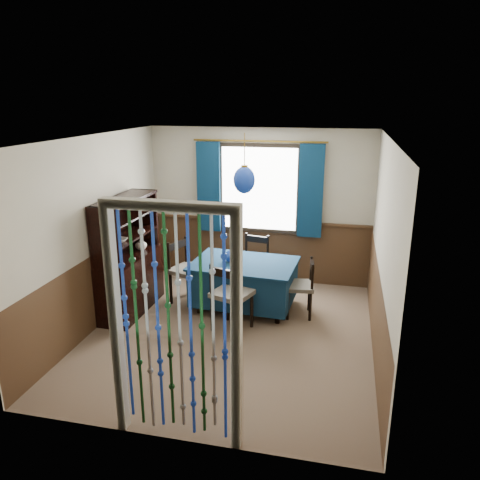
% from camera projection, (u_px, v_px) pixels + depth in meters
% --- Properties ---
extents(floor, '(4.00, 4.00, 0.00)m').
position_uv_depth(floor, '(230.00, 334.00, 6.07)').
color(floor, brown).
rests_on(floor, ground).
extents(ceiling, '(4.00, 4.00, 0.00)m').
position_uv_depth(ceiling, '(229.00, 138.00, 5.34)').
color(ceiling, silver).
rests_on(ceiling, ground).
extents(wall_back, '(3.60, 0.00, 3.60)m').
position_uv_depth(wall_back, '(260.00, 206.00, 7.57)').
color(wall_back, '#BDB39B').
rests_on(wall_back, ground).
extents(wall_front, '(3.60, 0.00, 3.60)m').
position_uv_depth(wall_front, '(171.00, 313.00, 3.84)').
color(wall_front, '#BDB39B').
rests_on(wall_front, ground).
extents(wall_left, '(0.00, 4.00, 4.00)m').
position_uv_depth(wall_left, '(96.00, 233.00, 6.08)').
color(wall_left, '#BDB39B').
rests_on(wall_left, ground).
extents(wall_right, '(0.00, 4.00, 4.00)m').
position_uv_depth(wall_right, '(383.00, 253.00, 5.32)').
color(wall_right, '#BDB39B').
rests_on(wall_right, ground).
extents(wainscot_back, '(3.60, 0.00, 3.60)m').
position_uv_depth(wainscot_back, '(259.00, 251.00, 7.77)').
color(wainscot_back, '#452D1A').
rests_on(wainscot_back, ground).
extents(wainscot_front, '(3.60, 0.00, 3.60)m').
position_uv_depth(wainscot_front, '(175.00, 391.00, 4.07)').
color(wainscot_front, '#452D1A').
rests_on(wainscot_front, ground).
extents(wainscot_left, '(0.00, 4.00, 4.00)m').
position_uv_depth(wainscot_left, '(102.00, 287.00, 6.30)').
color(wainscot_left, '#452D1A').
rests_on(wainscot_left, ground).
extents(wainscot_right, '(0.00, 4.00, 4.00)m').
position_uv_depth(wainscot_right, '(376.00, 312.00, 5.55)').
color(wainscot_right, '#452D1A').
rests_on(wainscot_right, ground).
extents(window, '(1.32, 0.12, 1.42)m').
position_uv_depth(window, '(259.00, 189.00, 7.43)').
color(window, black).
rests_on(window, wall_back).
extents(doorway, '(1.16, 0.12, 2.18)m').
position_uv_depth(doorway, '(175.00, 331.00, 3.95)').
color(doorway, silver).
rests_on(doorway, ground).
extents(dining_table, '(1.51, 1.10, 0.70)m').
position_uv_depth(dining_table, '(244.00, 281.00, 6.72)').
color(dining_table, '#0D2944').
rests_on(dining_table, floor).
extents(chair_near, '(0.58, 0.57, 0.94)m').
position_uv_depth(chair_near, '(231.00, 295.00, 6.04)').
color(chair_near, black).
rests_on(chair_near, floor).
extents(chair_far, '(0.51, 0.49, 0.89)m').
position_uv_depth(chair_far, '(253.00, 262.00, 7.30)').
color(chair_far, black).
rests_on(chair_far, floor).
extents(chair_left, '(0.58, 0.60, 0.95)m').
position_uv_depth(chair_left, '(187.00, 270.00, 6.90)').
color(chair_left, black).
rests_on(chair_left, floor).
extents(chair_right, '(0.44, 0.45, 0.82)m').
position_uv_depth(chair_right, '(301.00, 286.00, 6.48)').
color(chair_right, black).
rests_on(chair_right, floor).
extents(sideboard, '(0.47, 1.27, 1.65)m').
position_uv_depth(sideboard, '(130.00, 272.00, 6.60)').
color(sideboard, black).
rests_on(sideboard, floor).
extents(pendant_lamp, '(0.30, 0.30, 0.81)m').
position_uv_depth(pendant_lamp, '(244.00, 180.00, 6.29)').
color(pendant_lamp, olive).
rests_on(pendant_lamp, ceiling).
extents(vase_table, '(0.26, 0.26, 0.21)m').
position_uv_depth(vase_table, '(232.00, 254.00, 6.66)').
color(vase_table, '#16359B').
rests_on(vase_table, dining_table).
extents(bowl_shelf, '(0.23, 0.23, 0.05)m').
position_uv_depth(bowl_shelf, '(120.00, 240.00, 6.12)').
color(bowl_shelf, beige).
rests_on(bowl_shelf, sideboard).
extents(vase_sideboard, '(0.21, 0.21, 0.19)m').
position_uv_depth(vase_sideboard, '(141.00, 243.00, 6.77)').
color(vase_sideboard, beige).
rests_on(vase_sideboard, sideboard).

